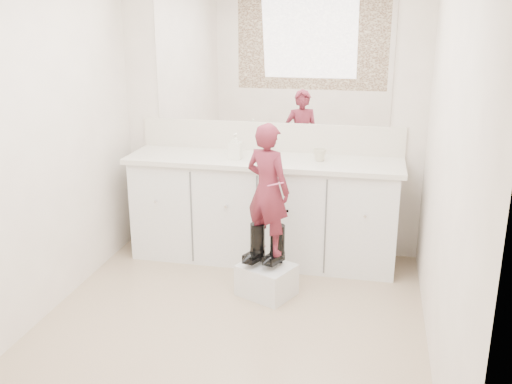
# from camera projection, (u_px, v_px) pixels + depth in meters

# --- Properties ---
(floor) EXTENTS (3.00, 3.00, 0.00)m
(floor) POSITION_uv_depth(u_px,v_px,m) (228.00, 330.00, 3.82)
(floor) COLOR #937F60
(floor) RESTS_ON ground
(wall_back) EXTENTS (2.60, 0.00, 2.60)m
(wall_back) POSITION_uv_depth(u_px,v_px,m) (270.00, 115.00, 4.86)
(wall_back) COLOR beige
(wall_back) RESTS_ON floor
(wall_front) EXTENTS (2.60, 0.00, 2.60)m
(wall_front) POSITION_uv_depth(u_px,v_px,m) (117.00, 253.00, 2.06)
(wall_front) COLOR beige
(wall_front) RESTS_ON floor
(wall_left) EXTENTS (0.00, 3.00, 3.00)m
(wall_left) POSITION_uv_depth(u_px,v_px,m) (32.00, 146.00, 3.72)
(wall_left) COLOR beige
(wall_left) RESTS_ON floor
(wall_right) EXTENTS (0.00, 3.00, 3.00)m
(wall_right) POSITION_uv_depth(u_px,v_px,m) (448.00, 168.00, 3.20)
(wall_right) COLOR beige
(wall_right) RESTS_ON floor
(vanity_cabinet) EXTENTS (2.20, 0.55, 0.85)m
(vanity_cabinet) POSITION_uv_depth(u_px,v_px,m) (264.00, 211.00, 4.84)
(vanity_cabinet) COLOR silver
(vanity_cabinet) RESTS_ON floor
(countertop) EXTENTS (2.28, 0.58, 0.04)m
(countertop) POSITION_uv_depth(u_px,v_px,m) (263.00, 161.00, 4.69)
(countertop) COLOR beige
(countertop) RESTS_ON vanity_cabinet
(backsplash) EXTENTS (2.28, 0.03, 0.25)m
(backsplash) POSITION_uv_depth(u_px,v_px,m) (270.00, 137.00, 4.90)
(backsplash) COLOR beige
(backsplash) RESTS_ON countertop
(mirror) EXTENTS (2.00, 0.02, 1.00)m
(mirror) POSITION_uv_depth(u_px,v_px,m) (270.00, 63.00, 4.72)
(mirror) COLOR white
(mirror) RESTS_ON wall_back
(dot_panel) EXTENTS (2.00, 0.01, 1.20)m
(dot_panel) POSITION_uv_depth(u_px,v_px,m) (108.00, 130.00, 1.94)
(dot_panel) COLOR #472819
(dot_panel) RESTS_ON wall_front
(faucet) EXTENTS (0.08, 0.08, 0.10)m
(faucet) POSITION_uv_depth(u_px,v_px,m) (267.00, 148.00, 4.82)
(faucet) COLOR silver
(faucet) RESTS_ON countertop
(cup) EXTENTS (0.14, 0.14, 0.10)m
(cup) POSITION_uv_depth(u_px,v_px,m) (320.00, 155.00, 4.59)
(cup) COLOR beige
(cup) RESTS_ON countertop
(soap_bottle) EXTENTS (0.10, 0.10, 0.21)m
(soap_bottle) POSITION_uv_depth(u_px,v_px,m) (235.00, 146.00, 4.64)
(soap_bottle) COLOR silver
(soap_bottle) RESTS_ON countertop
(step_stool) EXTENTS (0.47, 0.44, 0.24)m
(step_stool) POSITION_uv_depth(u_px,v_px,m) (267.00, 280.00, 4.27)
(step_stool) COLOR silver
(step_stool) RESTS_ON floor
(boot_left) EXTENTS (0.19, 0.24, 0.31)m
(boot_left) POSITION_uv_depth(u_px,v_px,m) (257.00, 244.00, 4.22)
(boot_left) COLOR black
(boot_left) RESTS_ON step_stool
(boot_right) EXTENTS (0.19, 0.24, 0.31)m
(boot_right) POSITION_uv_depth(u_px,v_px,m) (277.00, 245.00, 4.19)
(boot_right) COLOR black
(boot_right) RESTS_ON step_stool
(toddler) EXTENTS (0.42, 0.36, 0.97)m
(toddler) POSITION_uv_depth(u_px,v_px,m) (268.00, 189.00, 4.08)
(toddler) COLOR #9A2F42
(toddler) RESTS_ON step_stool
(toothbrush) EXTENTS (0.13, 0.07, 0.06)m
(toothbrush) POSITION_uv_depth(u_px,v_px,m) (275.00, 184.00, 3.97)
(toothbrush) COLOR #D4527D
(toothbrush) RESTS_ON toddler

